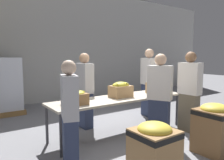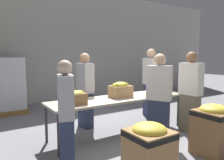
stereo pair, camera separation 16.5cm
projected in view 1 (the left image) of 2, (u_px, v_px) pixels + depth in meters
name	position (u px, v px, depth m)	size (l,w,h in m)	color
ground_plane	(120.00, 133.00, 4.48)	(30.00, 30.00, 0.00)	gray
wall_back	(50.00, 43.00, 7.44)	(16.00, 0.08, 4.00)	#B7B7B2
sorting_table	(120.00, 100.00, 4.41)	(2.90, 0.78, 0.74)	#B2A893
banana_box_0	(75.00, 97.00, 3.76)	(0.38, 0.33, 0.25)	olive
banana_box_1	(121.00, 89.00, 4.44)	(0.42, 0.32, 0.32)	tan
banana_box_2	(156.00, 86.00, 4.94)	(0.38, 0.28, 0.32)	tan
volunteer_0	(85.00, 91.00, 4.77)	(0.23, 0.45, 1.64)	#2D3856
volunteer_1	(70.00, 116.00, 3.01)	(0.32, 0.45, 1.52)	#2D3856
volunteer_2	(189.00, 92.00, 4.52)	(0.25, 0.46, 1.66)	#6B604C
volunteer_3	(160.00, 98.00, 4.06)	(0.39, 0.49, 1.62)	#2D3856
volunteer_4	(149.00, 83.00, 5.69)	(0.33, 0.51, 1.76)	#2D3856
donation_bin_0	(154.00, 150.00, 2.75)	(0.51, 0.51, 0.76)	#A37A4C
donation_bin_1	(214.00, 127.00, 3.53)	(0.53, 0.53, 0.82)	olive
pallet_stack_0	(0.00, 86.00, 5.93)	(1.09, 1.09, 1.53)	olive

